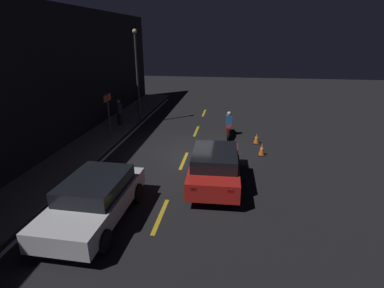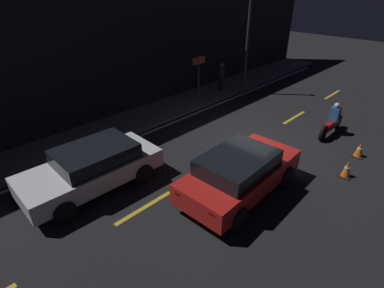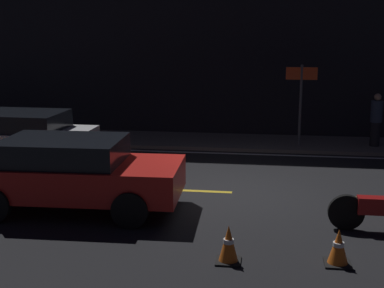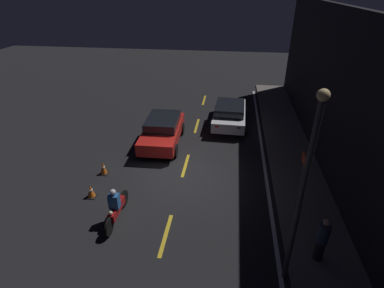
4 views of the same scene
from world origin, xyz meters
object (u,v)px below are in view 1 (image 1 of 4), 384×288
object	(u,v)px
street_lamp	(137,73)
shop_sign	(108,106)
sedan_white	(95,198)
traffic_cone_near	(262,150)
pedestrian	(119,112)
motorcycle	(229,126)
taxi_red	(215,165)
traffic_cone_mid	(257,138)

from	to	relation	value
street_lamp	shop_sign	bearing A→B (deg)	165.15
shop_sign	sedan_white	bearing A→B (deg)	-160.62
traffic_cone_near	street_lamp	xyz separation A→B (m)	(4.46, 7.40, 2.94)
traffic_cone_near	street_lamp	bearing A→B (deg)	58.93
traffic_cone_near	pedestrian	distance (m)	9.29
motorcycle	street_lamp	bearing A→B (deg)	73.35
taxi_red	street_lamp	xyz separation A→B (m)	(7.69, 5.37, 2.46)
pedestrian	street_lamp	xyz separation A→B (m)	(0.72, -1.08, 2.34)
sedan_white	pedestrian	size ratio (longest dim) A/B	2.72
motorcycle	shop_sign	xyz separation A→B (m)	(-1.26, 6.52, 1.22)
motorcycle	street_lamp	size ratio (longest dim) A/B	0.38
taxi_red	traffic_cone_near	size ratio (longest dim) A/B	7.04
traffic_cone_near	motorcycle	bearing A→B (deg)	31.06
motorcycle	traffic_cone_near	bearing A→B (deg)	-149.11
street_lamp	traffic_cone_near	bearing A→B (deg)	-121.07
shop_sign	motorcycle	bearing A→B (deg)	-79.06
taxi_red	traffic_cone_mid	xyz separation A→B (m)	(4.89, -1.89, -0.50)
traffic_cone_near	shop_sign	size ratio (longest dim) A/B	0.25
taxi_red	motorcycle	xyz separation A→B (m)	(5.99, -0.37, -0.21)
motorcycle	pedestrian	size ratio (longest dim) A/B	1.40
taxi_red	shop_sign	distance (m)	7.83
pedestrian	shop_sign	size ratio (longest dim) A/B	0.65
taxi_red	motorcycle	size ratio (longest dim) A/B	1.92
traffic_cone_mid	pedestrian	size ratio (longest dim) A/B	0.36
pedestrian	street_lamp	bearing A→B (deg)	-56.22
motorcycle	sedan_white	bearing A→B (deg)	156.45
traffic_cone_mid	motorcycle	bearing A→B (deg)	54.01
motorcycle	traffic_cone_mid	world-z (taller)	motorcycle
pedestrian	shop_sign	distance (m)	2.43
traffic_cone_near	traffic_cone_mid	size ratio (longest dim) A/B	1.05
street_lamp	sedan_white	bearing A→B (deg)	-169.83
taxi_red	shop_sign	bearing A→B (deg)	50.83
traffic_cone_mid	street_lamp	size ratio (longest dim) A/B	0.10
motorcycle	traffic_cone_near	distance (m)	3.24
shop_sign	traffic_cone_near	bearing A→B (deg)	-100.38
sedan_white	pedestrian	distance (m)	10.30
sedan_white	traffic_cone_mid	xyz separation A→B (m)	(7.78, -5.36, -0.47)
taxi_red	motorcycle	distance (m)	6.01
sedan_white	shop_sign	xyz separation A→B (m)	(7.62, 2.68, 1.05)
sedan_white	motorcycle	xyz separation A→B (m)	(8.88, -3.84, -0.18)
motorcycle	pedestrian	bearing A→B (deg)	81.71
taxi_red	traffic_cone_mid	world-z (taller)	taxi_red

